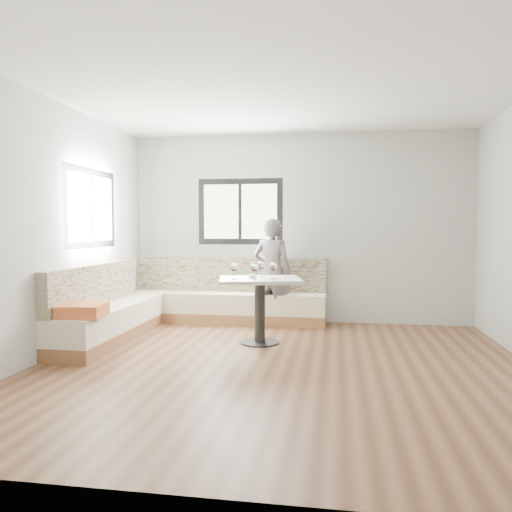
% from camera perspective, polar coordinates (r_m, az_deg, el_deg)
% --- Properties ---
extents(room, '(5.01, 5.01, 2.81)m').
position_cam_1_polar(room, '(5.06, 2.09, 3.31)').
color(room, brown).
rests_on(room, ground).
extents(banquette, '(2.90, 2.80, 0.95)m').
position_cam_1_polar(banquette, '(6.98, -8.81, -5.63)').
color(banquette, brown).
rests_on(banquette, ground).
extents(table, '(1.10, 0.94, 0.80)m').
position_cam_1_polar(table, '(6.06, 0.44, -4.42)').
color(table, black).
rests_on(table, ground).
extents(person, '(0.63, 0.48, 1.54)m').
position_cam_1_polar(person, '(7.16, 1.88, -1.83)').
color(person, '#645B62').
rests_on(person, ground).
extents(olive_ramekin, '(0.10, 0.10, 0.04)m').
position_cam_1_polar(olive_ramekin, '(6.06, -0.41, -2.32)').
color(olive_ramekin, white).
rests_on(olive_ramekin, table).
extents(wine_glass_a, '(0.09, 0.09, 0.20)m').
position_cam_1_polar(wine_glass_a, '(5.86, -2.50, -1.36)').
color(wine_glass_a, white).
rests_on(wine_glass_a, table).
extents(wine_glass_b, '(0.09, 0.09, 0.20)m').
position_cam_1_polar(wine_glass_b, '(5.80, -0.18, -1.39)').
color(wine_glass_b, white).
rests_on(wine_glass_b, table).
extents(wine_glass_c, '(0.09, 0.09, 0.20)m').
position_cam_1_polar(wine_glass_c, '(5.93, 2.00, -1.29)').
color(wine_glass_c, white).
rests_on(wine_glass_c, table).
extents(wine_glass_d, '(0.09, 0.09, 0.20)m').
position_cam_1_polar(wine_glass_d, '(6.12, 0.60, -1.15)').
color(wine_glass_d, white).
rests_on(wine_glass_d, table).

